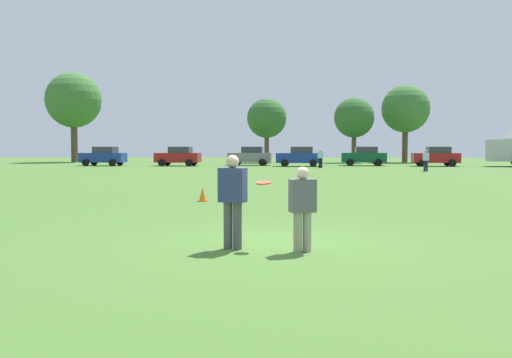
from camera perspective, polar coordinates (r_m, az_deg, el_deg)
The scene contains 17 objects.
ground_plane at distance 10.52m, azimuth 1.97°, elevation -6.69°, with size 162.97×162.97×0.00m, color #47702D.
player_thrower at distance 9.84m, azimuth -2.43°, elevation -1.79°, with size 0.52×0.38×1.69m.
player_defender at distance 9.63m, azimuth 4.83°, elevation -2.63°, with size 0.50×0.38×1.49m.
frisbee at distance 9.91m, azimuth 0.79°, elevation -0.40°, with size 0.27×0.27×0.07m.
traffic_cone at distance 18.59m, azimuth -5.54°, elevation -1.60°, with size 0.32×0.32×0.48m.
parked_car_near_left at distance 54.59m, azimuth -15.50°, elevation 2.30°, with size 4.28×2.37×1.82m.
parked_car_mid_left at distance 52.77m, azimuth -8.03°, elevation 2.36°, with size 4.28×2.37×1.82m.
parked_car_center at distance 53.67m, azimuth -0.57°, elevation 2.41°, with size 4.28×2.37×1.82m.
parked_car_mid_right at distance 51.10m, azimuth 4.55°, elevation 2.35°, with size 4.28×2.37×1.82m.
parked_car_near_right at distance 53.81m, azimuth 11.13°, elevation 2.35°, with size 4.28×2.37×1.82m.
parked_car_far_right at distance 53.89m, azimuth 18.14°, elevation 2.24°, with size 4.28×2.37×1.82m.
bystander_sideline_watcher at distance 47.62m, azimuth 6.70°, elevation 2.27°, with size 0.52×0.42×1.64m.
bystander_field_marshal at distance 42.79m, azimuth 17.16°, elevation 1.95°, with size 0.49×0.37×1.56m.
tree_west_oak at distance 68.82m, azimuth -18.36°, elevation 7.72°, with size 6.48×6.48×10.54m.
tree_west_maple at distance 63.18m, azimuth 1.12°, elevation 6.29°, with size 4.51×4.51×7.33m.
tree_center_elm at distance 63.72m, azimuth 10.12°, elevation 6.24°, with size 4.54×4.54×7.38m.
tree_east_birch at distance 66.21m, azimuth 15.21°, elevation 6.99°, with size 5.50×5.50×8.93m.
Camera 1 is at (0.33, -10.35, 1.84)m, focal length 38.67 mm.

